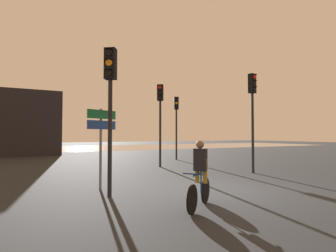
% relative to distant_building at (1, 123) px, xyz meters
% --- Properties ---
extents(ground_plane, '(120.00, 120.00, 0.00)m').
position_rel_distant_building_xyz_m(ground_plane, '(8.01, -19.74, -2.79)').
color(ground_plane, black).
extents(water_strip, '(80.00, 16.00, 0.01)m').
position_rel_distant_building_xyz_m(water_strip, '(8.01, 10.00, -2.78)').
color(water_strip, gray).
rests_on(water_strip, ground).
extents(distant_building, '(9.36, 4.00, 5.57)m').
position_rel_distant_building_xyz_m(distant_building, '(0.00, 0.00, 0.00)').
color(distant_building, black).
rests_on(distant_building, ground).
extents(traffic_light_near_right, '(0.35, 0.37, 4.60)m').
position_rel_distant_building_xyz_m(traffic_light_near_right, '(11.55, -17.41, 0.40)').
color(traffic_light_near_right, black).
rests_on(traffic_light_near_right, ground).
extents(traffic_light_center, '(0.40, 0.42, 4.55)m').
position_rel_distant_building_xyz_m(traffic_light_center, '(8.72, -13.36, 0.37)').
color(traffic_light_center, black).
rests_on(traffic_light_center, ground).
extents(traffic_light_near_left, '(0.40, 0.42, 4.24)m').
position_rel_distant_building_xyz_m(traffic_light_near_left, '(4.46, -19.02, 0.17)').
color(traffic_light_near_left, black).
rests_on(traffic_light_near_left, ground).
extents(traffic_light_far_right, '(0.39, 0.41, 4.48)m').
position_rel_distant_building_xyz_m(traffic_light_far_right, '(11.55, -10.08, 0.32)').
color(traffic_light_far_right, black).
rests_on(traffic_light_far_right, ground).
extents(direction_sign_post, '(1.01, 0.49, 2.60)m').
position_rel_distant_building_xyz_m(direction_sign_post, '(4.47, -17.92, -0.99)').
color(direction_sign_post, slate).
rests_on(direction_sign_post, ground).
extents(cyclist, '(1.36, 1.11, 1.62)m').
position_rel_distant_building_xyz_m(cyclist, '(6.12, -21.12, -1.97)').
color(cyclist, black).
rests_on(cyclist, ground).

